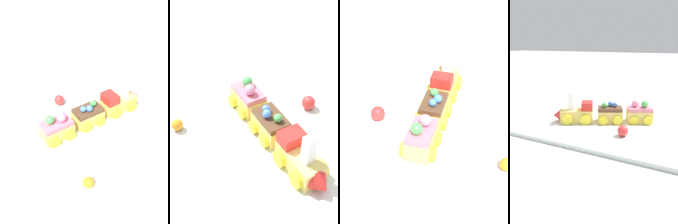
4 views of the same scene
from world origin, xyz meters
TOP-DOWN VIEW (x-y plane):
  - ground_plane at (0.00, 0.00)m, footprint 10.00×10.00m
  - display_board at (0.00, 0.00)m, footprint 0.68×0.40m
  - cake_train_locomotive at (0.07, 0.05)m, footprint 0.13×0.10m
  - cake_car_chocolate at (-0.03, 0.01)m, footprint 0.09×0.09m
  - cake_car_strawberry at (-0.11, -0.03)m, footprint 0.09×0.09m
  - gumball_orange at (-0.06, -0.17)m, footprint 0.02×0.02m
  - gumball_red at (-0.10, 0.10)m, footprint 0.03×0.03m

SIDE VIEW (x-z plane):
  - ground_plane at x=0.00m, z-range 0.00..0.00m
  - display_board at x=0.00m, z-range 0.00..0.01m
  - gumball_orange at x=-0.06m, z-range 0.01..0.04m
  - gumball_red at x=-0.10m, z-range 0.01..0.04m
  - cake_car_chocolate at x=-0.03m, z-range 0.00..0.07m
  - cake_car_strawberry at x=-0.11m, z-range 0.00..0.07m
  - cake_train_locomotive at x=0.07m, z-range -0.01..0.08m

